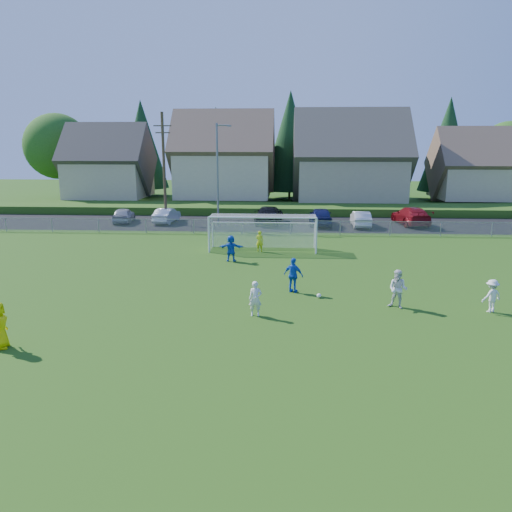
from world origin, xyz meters
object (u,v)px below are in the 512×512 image
at_px(player_white_a, 255,299).
at_px(player_blue_a, 293,275).
at_px(car_b, 167,215).
at_px(soccer_goal, 263,227).
at_px(car_f, 361,219).
at_px(car_g, 411,216).
at_px(car_a, 124,215).
at_px(car_d, 269,215).
at_px(player_white_c, 492,296).
at_px(goalkeeper, 260,241).
at_px(player_white_b, 398,289).
at_px(car_e, 321,216).
at_px(player_blue_b, 231,248).
at_px(soccer_ball, 319,296).

relative_size(player_white_a, player_blue_a, 0.88).
height_order(car_b, soccer_goal, soccer_goal).
height_order(car_f, car_g, car_g).
bearing_deg(car_a, car_d, 173.77).
relative_size(player_white_c, car_b, 0.36).
height_order(player_white_c, soccer_goal, soccer_goal).
height_order(player_blue_a, goalkeeper, player_blue_a).
bearing_deg(player_white_c, car_g, -117.80).
height_order(player_white_b, goalkeeper, player_white_b).
bearing_deg(player_white_a, player_white_c, 4.99).
bearing_deg(soccer_goal, car_g, 41.68).
relative_size(player_white_c, goalkeeper, 1.03).
bearing_deg(car_g, car_d, -6.07).
xyz_separation_m(goalkeeper, car_b, (-9.35, 11.99, -0.04)).
bearing_deg(goalkeeper, car_b, -41.18).
bearing_deg(player_white_b, car_b, 153.91).
relative_size(car_f, car_g, 0.75).
distance_m(car_a, car_e, 18.38).
bearing_deg(car_a, player_white_b, 123.69).
distance_m(player_blue_b, car_e, 15.75).
xyz_separation_m(player_white_a, soccer_goal, (-0.31, 13.61, 0.85)).
xyz_separation_m(car_g, soccer_goal, (-12.98, -11.55, 0.81)).
relative_size(car_b, car_e, 0.86).
xyz_separation_m(player_blue_a, goalkeeper, (-2.20, 9.45, -0.16)).
xyz_separation_m(car_b, car_d, (9.57, 0.14, 0.12)).
relative_size(player_white_c, car_g, 0.27).
bearing_deg(car_d, car_b, 5.05).
bearing_deg(car_a, car_g, 173.27).
relative_size(player_blue_b, car_b, 0.40).
bearing_deg(car_e, car_f, 173.24).
bearing_deg(car_f, car_a, -1.64).
xyz_separation_m(car_e, car_f, (3.53, -0.45, -0.13)).
distance_m(player_white_b, car_a, 31.13).
xyz_separation_m(player_white_a, car_d, (-0.29, 25.20, 0.03)).
relative_size(soccer_ball, player_white_a, 0.14).
xyz_separation_m(player_blue_b, car_a, (-11.78, 14.90, -0.14)).
height_order(player_white_a, car_g, car_g).
bearing_deg(soccer_goal, player_blue_b, -117.77).
bearing_deg(player_blue_a, player_white_b, -180.00).
height_order(soccer_ball, car_a, car_a).
distance_m(player_blue_a, car_a, 26.48).
bearing_deg(player_blue_a, car_g, -92.03).
relative_size(goalkeeper, car_e, 0.30).
distance_m(car_b, car_d, 9.57).
bearing_deg(player_white_c, player_blue_b, -57.86).
bearing_deg(player_white_c, car_f, -106.27).
height_order(player_white_a, player_white_c, player_white_a).
relative_size(car_e, car_g, 0.86).
bearing_deg(player_blue_b, player_white_b, 136.24).
relative_size(player_blue_a, goalkeeper, 1.21).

